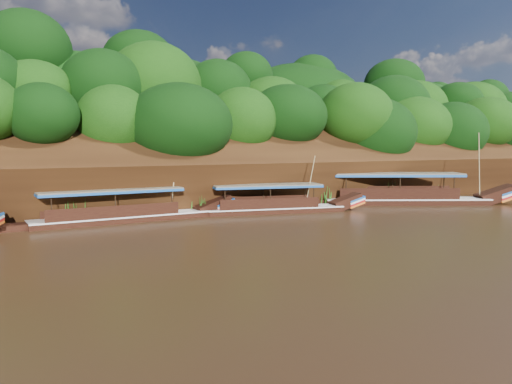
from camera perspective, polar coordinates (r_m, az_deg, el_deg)
ground at (r=31.61m, az=8.32°, el=-4.06°), size 160.00×160.00×0.00m
riverbank at (r=51.24m, az=-7.22°, el=1.71°), size 120.00×30.06×19.40m
boat_0 at (r=45.74m, az=17.79°, el=-0.55°), size 15.87×9.81×6.69m
boat_1 at (r=38.38m, az=3.12°, el=-1.59°), size 12.63×4.55×4.74m
boat_2 at (r=35.04m, az=-13.80°, el=-2.39°), size 14.24×2.65×5.44m
reeds at (r=38.25m, az=-3.66°, el=-0.98°), size 50.71×2.29×2.09m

